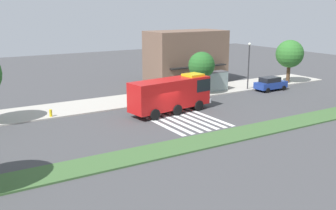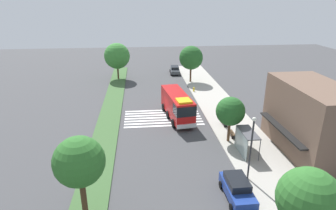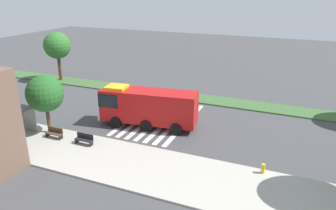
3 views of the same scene
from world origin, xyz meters
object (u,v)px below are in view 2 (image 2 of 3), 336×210
parked_car_mid (237,188)px  median_tree_west (79,162)px  median_tree_far_west (117,56)px  parked_car_west (175,70)px  bus_stop_shelter (244,138)px  street_lamp (251,143)px  fire_hydrant (194,89)px  bench_west_of_shelter (224,122)px  bench_near_shelter (231,132)px  sidewalk_tree_far_west (191,58)px  sidewalk_tree_center (309,200)px  fire_truck (178,105)px  sidewalk_tree_west (230,111)px

parked_car_mid → median_tree_west: median_tree_west is taller
median_tree_far_west → parked_car_west: bearing=106.0°
parked_car_west → median_tree_west: bearing=-12.8°
parked_car_west → bus_stop_shelter: (34.73, 2.96, 1.06)m
parked_car_mid → street_lamp: 4.06m
fire_hydrant → median_tree_far_west: bearing=-125.8°
parked_car_west → parked_car_mid: bearing=2.9°
bus_stop_shelter → bench_west_of_shelter: 7.25m
bench_near_shelter → sidewalk_tree_far_west: (-23.67, -0.72, 4.22)m
sidewalk_tree_center → parked_car_mid: bearing=-158.8°
parked_car_mid → sidewalk_tree_far_west: bearing=175.7°
sidewalk_tree_center → parked_car_west: bearing=-177.3°
parked_car_mid → bench_near_shelter: parked_car_mid is taller
median_tree_west → median_tree_far_west: bearing=-180.0°
fire_truck → sidewalk_tree_west: bearing=26.6°
fire_truck → median_tree_west: median_tree_west is taller
bench_west_of_shelter → sidewalk_tree_far_west: size_ratio=0.23×
parked_car_mid → fire_hydrant: (-28.17, 1.70, -0.42)m
bench_west_of_shelter → bus_stop_shelter: bearing=0.3°
bench_near_shelter → parked_car_west: bearing=-174.6°
bench_near_shelter → parked_car_mid: bearing=-15.2°
parked_car_west → sidewalk_tree_far_west: 8.40m
fire_truck → parked_car_mid: fire_truck is taller
bench_near_shelter → sidewalk_tree_west: 3.47m
sidewalk_tree_far_west → sidewalk_tree_west: size_ratio=1.32×
median_tree_far_west → fire_hydrant: (9.87, 13.68, -4.24)m
median_tree_west → street_lamp: bearing=104.3°
fire_hydrant → sidewalk_tree_far_west: bearing=175.4°
sidewalk_tree_center → fire_hydrant: size_ratio=8.62×
fire_truck → parked_car_west: (-24.72, 2.70, -1.22)m
bus_stop_shelter → fire_hydrant: size_ratio=5.00×
parked_car_mid → bus_stop_shelter: 7.43m
fire_truck → bus_stop_shelter: bearing=21.8°
bench_west_of_shelter → fire_truck: bearing=-117.1°
bus_stop_shelter → fire_hydrant: (-21.42, -1.26, -1.40)m
bench_west_of_shelter → street_lamp: 12.04m
median_tree_far_west → fire_hydrant: size_ratio=10.18×
sidewalk_tree_far_west → sidewalk_tree_center: (40.10, 0.00, -0.60)m
fire_truck → bus_stop_shelter: 11.49m
bench_west_of_shelter → sidewalk_tree_center: 19.92m
parked_car_mid → bench_west_of_shelter: bearing=167.5°
parked_car_mid → sidewalk_tree_west: sidewalk_tree_west is taller
fire_hydrant → street_lamp: bearing=0.2°
median_tree_west → bus_stop_shelter: bearing=118.0°
sidewalk_tree_west → sidewalk_tree_far_west: bearing=-180.0°
parked_car_mid → bench_near_shelter: 11.14m
median_tree_west → bench_near_shelter: bearing=128.7°
median_tree_far_west → bench_near_shelter: bearing=28.6°
street_lamp → sidewalk_tree_center: (8.00, 0.40, 0.50)m
sidewalk_tree_center → bench_near_shelter: bearing=177.5°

